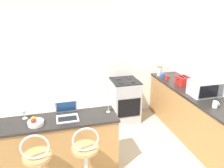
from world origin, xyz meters
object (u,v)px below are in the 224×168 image
Objects in this scene: mug_red at (167,78)px; mug_white at (215,104)px; wine_glass_tall at (108,105)px; storage_jar at (159,71)px; mug_blue at (163,75)px; bar_stool_far at (86,163)px; microwave at (205,88)px; toaster at (183,81)px; laptop at (67,113)px; stove_range at (125,100)px; fruit_bowl at (35,122)px; wine_glass_short at (24,111)px.

mug_white is at bearing -87.05° from mug_red.
wine_glass_tall is 2.10m from storage_jar.
bar_stool_far is at bearing -137.20° from mug_blue.
wine_glass_tall is (-1.78, -0.20, -0.02)m from microwave.
wine_glass_tall reaches higher than mug_red.
toaster is 1.16× the size of storage_jar.
laptop is 1.91m from stove_range.
bar_stool_far is 2.63m from mug_red.
laptop is at bearing -161.72° from toaster.
toaster reaches higher than wine_glass_tall.
stove_range is 9.19× the size of mug_red.
toaster reaches higher than bar_stool_far.
bar_stool_far is at bearing -121.17° from stove_range.
laptop reaches higher than fruit_bowl.
laptop is at bearing 107.37° from bar_stool_far.
wine_glass_short is at bearing -153.73° from storage_jar.
bar_stool_far is 4.24× the size of toaster.
laptop is 0.63× the size of microwave.
bar_stool_far is 5.10× the size of fruit_bowl.
bar_stool_far is 2.17m from stove_range.
fruit_bowl is (-0.42, -0.12, -0.02)m from laptop.
toaster is 1.28m from stove_range.
wine_glass_tall is at bearing -144.18° from mug_red.
bar_stool_far is 4.92× the size of storage_jar.
toaster is 1.20× the size of fruit_bowl.
laptop reaches higher than mug_red.
laptop is at bearing -149.05° from mug_blue.
mug_white is (2.81, -0.38, -0.06)m from wine_glass_short.
storage_jar reaches higher than mug_white.
storage_jar reaches higher than wine_glass_tall.
storage_jar is (0.84, 0.13, 0.56)m from stove_range.
storage_jar is 2.12× the size of mug_blue.
toaster is 1.88m from wine_glass_tall.
mug_white is 0.49× the size of fruit_bowl.
stove_range is 1.00m from mug_blue.
toaster is 0.70m from storage_jar.
wine_glass_tall is at bearing -136.77° from storage_jar.
mug_white is at bearing -7.69° from wine_glass_short.
wine_glass_short is at bearing -156.41° from mug_blue.
fruit_bowl is at bearing -173.74° from wine_glass_tall.
fruit_bowl is (-2.81, -0.31, -0.09)m from microwave.
toaster is at bearing 12.95° from wine_glass_short.
microwave is 0.56× the size of stove_range.
mug_blue is at bearing 42.80° from bar_stool_far.
microwave is at bearing 18.42° from bar_stool_far.
mug_red is 0.32m from storage_jar.
fruit_bowl is at bearing -162.16° from toaster.
mug_blue is at bearing 39.84° from wine_glass_tall.
laptop is 3.26× the size of mug_red.
laptop is at bearing -146.04° from storage_jar.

